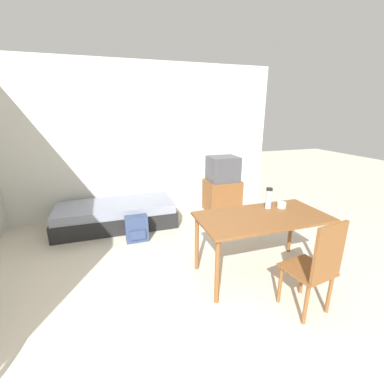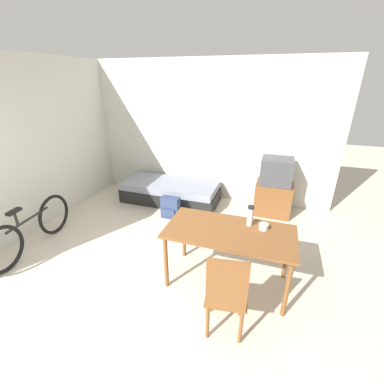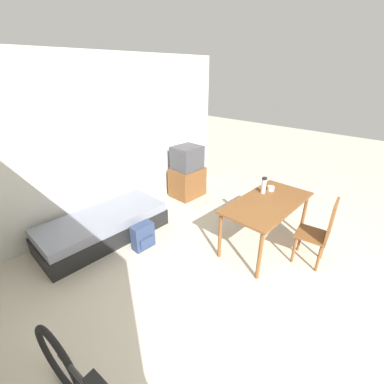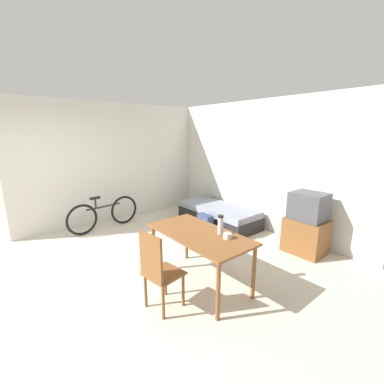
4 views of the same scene
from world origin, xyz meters
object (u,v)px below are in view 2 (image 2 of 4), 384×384
object	(u,v)px
dining_table	(229,237)
wooden_chair	(226,293)
tv	(274,188)
daybed	(171,192)
thermos_flask	(250,215)
backpack	(170,208)
mate_bowl	(264,227)
bicycle	(31,229)

from	to	relation	value
dining_table	wooden_chair	bearing A→B (deg)	-80.57
tv	daybed	bearing A→B (deg)	-176.57
daybed	wooden_chair	size ratio (longest dim) A/B	1.99
thermos_flask	backpack	size ratio (longest dim) A/B	0.64
tv	backpack	bearing A→B (deg)	-156.04
thermos_flask	mate_bowl	xyz separation A→B (m)	(0.17, -0.04, -0.11)
wooden_chair	thermos_flask	world-z (taller)	thermos_flask
wooden_chair	thermos_flask	size ratio (longest dim) A/B	3.87
wooden_chair	mate_bowl	xyz separation A→B (m)	(0.24, 0.89, 0.25)
tv	wooden_chair	xyz separation A→B (m)	(-0.32, -2.77, 0.03)
dining_table	thermos_flask	bearing A→B (deg)	44.64
daybed	dining_table	xyz separation A→B (m)	(1.57, -1.92, 0.46)
bicycle	thermos_flask	size ratio (longest dim) A/B	6.31
dining_table	bicycle	distance (m)	2.88
tv	bicycle	world-z (taller)	tv
dining_table	mate_bowl	xyz separation A→B (m)	(0.36, 0.15, 0.12)
mate_bowl	backpack	bearing A→B (deg)	146.14
daybed	bicycle	distance (m)	2.52
dining_table	thermos_flask	xyz separation A→B (m)	(0.20, 0.19, 0.22)
wooden_chair	backpack	distance (m)	2.47
dining_table	backpack	world-z (taller)	dining_table
thermos_flask	backpack	world-z (taller)	thermos_flask
dining_table	mate_bowl	world-z (taller)	mate_bowl
mate_bowl	tv	bearing A→B (deg)	87.66
tv	dining_table	xyz separation A→B (m)	(-0.44, -2.04, 0.16)
bicycle	daybed	bearing A→B (deg)	59.35
backpack	dining_table	bearing A→B (deg)	-44.34
backpack	daybed	bearing A→B (deg)	112.45
daybed	tv	xyz separation A→B (m)	(2.01, 0.12, 0.30)
backpack	thermos_flask	bearing A→B (deg)	-35.70
dining_table	thermos_flask	size ratio (longest dim) A/B	5.83
tv	thermos_flask	bearing A→B (deg)	-97.51
bicycle	thermos_flask	bearing A→B (deg)	8.25
thermos_flask	backpack	distance (m)	1.96
thermos_flask	backpack	bearing A→B (deg)	144.30
wooden_chair	mate_bowl	world-z (taller)	wooden_chair
daybed	backpack	xyz separation A→B (m)	(0.27, -0.65, -0.00)
dining_table	backpack	size ratio (longest dim) A/B	3.70
wooden_chair	bicycle	bearing A→B (deg)	170.74
thermos_flask	bicycle	bearing A→B (deg)	-171.75
daybed	wooden_chair	bearing A→B (deg)	-57.52
daybed	mate_bowl	world-z (taller)	mate_bowl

